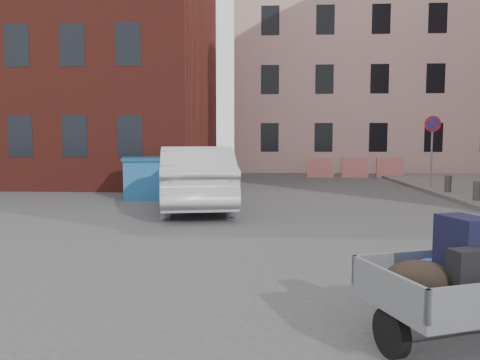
{
  "coord_description": "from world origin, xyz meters",
  "views": [
    {
      "loc": [
        -0.14,
        -8.36,
        1.9
      ],
      "look_at": [
        -0.67,
        0.78,
        1.1
      ],
      "focal_mm": 35.0,
      "sensor_mm": 36.0,
      "label": 1
    }
  ],
  "objects": [
    {
      "name": "building_pink",
      "position": [
        6.0,
        22.0,
        7.0
      ],
      "size": [
        16.0,
        8.0,
        14.0
      ],
      "primitive_type": "cube",
      "color": "#CBA59C",
      "rests_on": "ground"
    },
    {
      "name": "barriers",
      "position": [
        4.2,
        15.0,
        0.5
      ],
      "size": [
        4.7,
        0.18,
        1.0
      ],
      "color": "red",
      "rests_on": "ground"
    },
    {
      "name": "building_brick",
      "position": [
        -9.0,
        13.0,
        7.0
      ],
      "size": [
        12.0,
        10.0,
        14.0
      ],
      "primitive_type": "cube",
      "color": "#591E16",
      "rests_on": "ground"
    },
    {
      "name": "ground",
      "position": [
        0.0,
        0.0,
        0.0
      ],
      "size": [
        120.0,
        120.0,
        0.0
      ],
      "primitive_type": "plane",
      "color": "#38383A",
      "rests_on": "ground"
    },
    {
      "name": "no_parking_sign",
      "position": [
        6.0,
        9.48,
        2.01
      ],
      "size": [
        0.6,
        0.09,
        2.65
      ],
      "color": "gray",
      "rests_on": "sidewalk"
    },
    {
      "name": "trailer",
      "position": [
        1.62,
        -4.11,
        0.61
      ],
      "size": [
        1.88,
        1.98,
        1.2
      ],
      "rotation": [
        0.0,
        0.0,
        0.35
      ],
      "color": "black",
      "rests_on": "ground"
    },
    {
      "name": "dumpster",
      "position": [
        -3.26,
        6.78,
        0.66
      ],
      "size": [
        3.45,
        2.37,
        1.32
      ],
      "rotation": [
        0.0,
        0.0,
        0.26
      ],
      "color": "#2261A4",
      "rests_on": "ground"
    },
    {
      "name": "silver_car",
      "position": [
        -2.1,
        4.28,
        0.85
      ],
      "size": [
        2.81,
        5.43,
        1.71
      ],
      "primitive_type": "imported",
      "rotation": [
        0.0,
        0.0,
        3.34
      ],
      "color": "#B0B2B8",
      "rests_on": "ground"
    }
  ]
}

